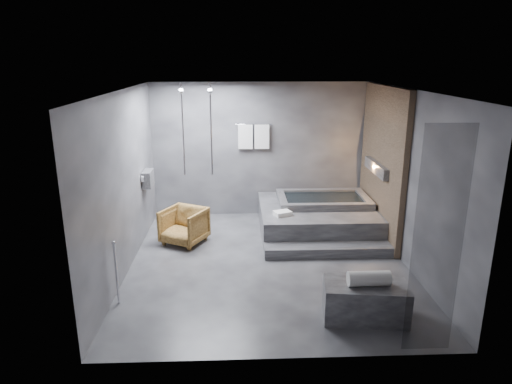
{
  "coord_description": "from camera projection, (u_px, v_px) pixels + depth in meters",
  "views": [
    {
      "loc": [
        -0.48,
        -6.89,
        3.28
      ],
      "look_at": [
        -0.19,
        0.3,
        1.14
      ],
      "focal_mm": 32.0,
      "sensor_mm": 36.0,
      "label": 1
    }
  ],
  "objects": [
    {
      "name": "tub_deck",
      "position": [
        317.0,
        218.0,
        8.91
      ],
      "size": [
        2.2,
        2.0,
        0.5
      ],
      "primitive_type": "cube",
      "color": "#2F2F32",
      "rests_on": "ground"
    },
    {
      "name": "room",
      "position": [
        292.0,
        157.0,
        7.31
      ],
      "size": [
        5.0,
        5.04,
        2.82
      ],
      "color": "#2B2B2D",
      "rests_on": "ground"
    },
    {
      "name": "deck_towel",
      "position": [
        282.0,
        213.0,
        8.31
      ],
      "size": [
        0.36,
        0.32,
        0.08
      ],
      "primitive_type": "cube",
      "rotation": [
        0.0,
        0.0,
        0.4
      ],
      "color": "white",
      "rests_on": "tub_deck"
    },
    {
      "name": "concrete_bench",
      "position": [
        365.0,
        300.0,
        5.92
      ],
      "size": [
        1.13,
        0.71,
        0.48
      ],
      "primitive_type": "cube",
      "rotation": [
        0.0,
        0.0,
        -0.12
      ],
      "color": "#2F2F32",
      "rests_on": "ground"
    },
    {
      "name": "rolled_towel",
      "position": [
        369.0,
        279.0,
        5.78
      ],
      "size": [
        0.54,
        0.2,
        0.19
      ],
      "primitive_type": "cylinder",
      "rotation": [
        0.0,
        1.57,
        0.01
      ],
      "color": "silver",
      "rests_on": "concrete_bench"
    },
    {
      "name": "driftwood_chair",
      "position": [
        184.0,
        226.0,
        8.29
      ],
      "size": [
        0.95,
        0.96,
        0.65
      ],
      "primitive_type": "imported",
      "rotation": [
        0.0,
        0.0,
        -0.49
      ],
      "color": "#4D3213",
      "rests_on": "ground"
    },
    {
      "name": "tub_step",
      "position": [
        328.0,
        250.0,
        7.83
      ],
      "size": [
        2.2,
        0.36,
        0.18
      ],
      "primitive_type": "cube",
      "color": "#2F2F32",
      "rests_on": "ground"
    }
  ]
}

